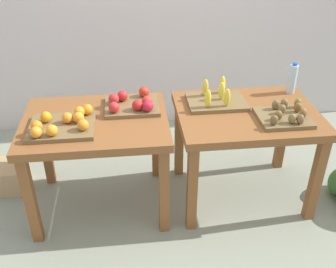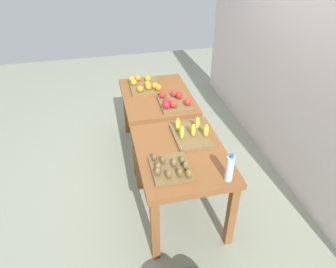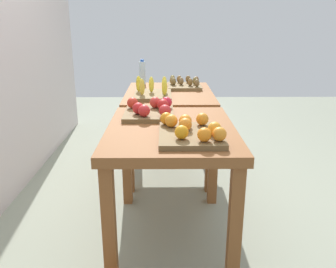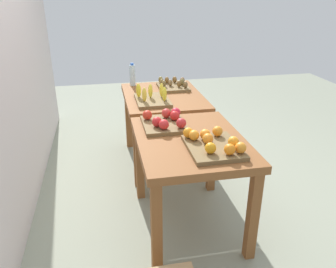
{
  "view_description": "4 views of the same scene",
  "coord_description": "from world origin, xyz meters",
  "px_view_note": "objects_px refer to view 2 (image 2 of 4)",
  "views": [
    {
      "loc": [
        -0.31,
        -2.49,
        2.16
      ],
      "look_at": [
        -0.03,
        -0.01,
        0.63
      ],
      "focal_mm": 42.11,
      "sensor_mm": 36.0,
      "label": 1
    },
    {
      "loc": [
        2.69,
        -0.61,
        2.53
      ],
      "look_at": [
        0.0,
        0.01,
        0.59
      ],
      "focal_mm": 33.51,
      "sensor_mm": 36.0,
      "label": 2
    },
    {
      "loc": [
        -2.68,
        0.03,
        1.42
      ],
      "look_at": [
        -0.08,
        0.02,
        0.58
      ],
      "focal_mm": 37.88,
      "sensor_mm": 36.0,
      "label": 3
    },
    {
      "loc": [
        -2.81,
        0.62,
        1.84
      ],
      "look_at": [
        0.09,
        0.04,
        0.54
      ],
      "focal_mm": 36.41,
      "sensor_mm": 36.0,
      "label": 4
    }
  ],
  "objects_px": {
    "water_bottle": "(230,168)",
    "display_table_right": "(181,162)",
    "display_table_left": "(157,103)",
    "kiwi_bin": "(171,168)",
    "cardboard_produce_box": "(166,106)",
    "orange_bin": "(145,85)",
    "apple_bin": "(174,101)",
    "banana_crate": "(191,134)"
  },
  "relations": [
    {
      "from": "display_table_left",
      "to": "water_bottle",
      "type": "relative_size",
      "value": 4.1
    },
    {
      "from": "display_table_right",
      "to": "orange_bin",
      "type": "bearing_deg",
      "value": -175.19
    },
    {
      "from": "display_table_left",
      "to": "apple_bin",
      "type": "xyz_separation_m",
      "value": [
        0.27,
        0.14,
        0.16
      ]
    },
    {
      "from": "kiwi_bin",
      "to": "display_table_right",
      "type": "bearing_deg",
      "value": 145.74
    },
    {
      "from": "orange_bin",
      "to": "water_bottle",
      "type": "xyz_separation_m",
      "value": [
        1.76,
        0.39,
        0.08
      ]
    },
    {
      "from": "display_table_left",
      "to": "banana_crate",
      "type": "xyz_separation_m",
      "value": [
        0.91,
        0.15,
        0.15
      ]
    },
    {
      "from": "display_table_left",
      "to": "water_bottle",
      "type": "bearing_deg",
      "value": 10.01
    },
    {
      "from": "water_bottle",
      "to": "display_table_right",
      "type": "bearing_deg",
      "value": -147.55
    },
    {
      "from": "apple_bin",
      "to": "orange_bin",
      "type": "bearing_deg",
      "value": -152.35
    },
    {
      "from": "water_bottle",
      "to": "display_table_left",
      "type": "bearing_deg",
      "value": -169.99
    },
    {
      "from": "display_table_right",
      "to": "kiwi_bin",
      "type": "bearing_deg",
      "value": -34.26
    },
    {
      "from": "kiwi_bin",
      "to": "cardboard_produce_box",
      "type": "xyz_separation_m",
      "value": [
        -2.2,
        0.45,
        -0.7
      ]
    },
    {
      "from": "display_table_right",
      "to": "water_bottle",
      "type": "height_order",
      "value": "water_bottle"
    },
    {
      "from": "banana_crate",
      "to": "display_table_left",
      "type": "bearing_deg",
      "value": -170.91
    },
    {
      "from": "orange_bin",
      "to": "kiwi_bin",
      "type": "bearing_deg",
      "value": -1.5
    },
    {
      "from": "banana_crate",
      "to": "water_bottle",
      "type": "bearing_deg",
      "value": 11.33
    },
    {
      "from": "orange_bin",
      "to": "cardboard_produce_box",
      "type": "height_order",
      "value": "orange_bin"
    },
    {
      "from": "cardboard_produce_box",
      "to": "orange_bin",
      "type": "bearing_deg",
      "value": -32.44
    },
    {
      "from": "banana_crate",
      "to": "water_bottle",
      "type": "xyz_separation_m",
      "value": [
        0.64,
        0.13,
        0.08
      ]
    },
    {
      "from": "water_bottle",
      "to": "cardboard_produce_box",
      "type": "height_order",
      "value": "water_bottle"
    },
    {
      "from": "kiwi_bin",
      "to": "cardboard_produce_box",
      "type": "bearing_deg",
      "value": 168.37
    },
    {
      "from": "apple_bin",
      "to": "water_bottle",
      "type": "distance_m",
      "value": 1.29
    },
    {
      "from": "display_table_left",
      "to": "cardboard_produce_box",
      "type": "bearing_deg",
      "value": 160.62
    },
    {
      "from": "display_table_left",
      "to": "kiwi_bin",
      "type": "height_order",
      "value": "kiwi_bin"
    },
    {
      "from": "display_table_right",
      "to": "apple_bin",
      "type": "bearing_deg",
      "value": 170.62
    },
    {
      "from": "orange_bin",
      "to": "water_bottle",
      "type": "relative_size",
      "value": 1.73
    },
    {
      "from": "banana_crate",
      "to": "cardboard_produce_box",
      "type": "relative_size",
      "value": 1.1
    },
    {
      "from": "apple_bin",
      "to": "banana_crate",
      "type": "height_order",
      "value": "banana_crate"
    },
    {
      "from": "display_table_right",
      "to": "display_table_left",
      "type": "bearing_deg",
      "value": 180.0
    },
    {
      "from": "display_table_right",
      "to": "kiwi_bin",
      "type": "distance_m",
      "value": 0.31
    },
    {
      "from": "kiwi_bin",
      "to": "water_bottle",
      "type": "bearing_deg",
      "value": 64.03
    },
    {
      "from": "kiwi_bin",
      "to": "cardboard_produce_box",
      "type": "height_order",
      "value": "kiwi_bin"
    },
    {
      "from": "kiwi_bin",
      "to": "water_bottle",
      "type": "distance_m",
      "value": 0.48
    },
    {
      "from": "banana_crate",
      "to": "cardboard_produce_box",
      "type": "bearing_deg",
      "value": 175.03
    },
    {
      "from": "display_table_right",
      "to": "orange_bin",
      "type": "height_order",
      "value": "orange_bin"
    },
    {
      "from": "orange_bin",
      "to": "water_bottle",
      "type": "distance_m",
      "value": 1.8
    },
    {
      "from": "orange_bin",
      "to": "banana_crate",
      "type": "distance_m",
      "value": 1.15
    },
    {
      "from": "cardboard_produce_box",
      "to": "water_bottle",
      "type": "bearing_deg",
      "value": -0.63
    },
    {
      "from": "orange_bin",
      "to": "water_bottle",
      "type": "bearing_deg",
      "value": 12.37
    },
    {
      "from": "apple_bin",
      "to": "cardboard_produce_box",
      "type": "relative_size",
      "value": 1.0
    },
    {
      "from": "water_bottle",
      "to": "cardboard_produce_box",
      "type": "bearing_deg",
      "value": 179.37
    },
    {
      "from": "water_bottle",
      "to": "orange_bin",
      "type": "bearing_deg",
      "value": -167.63
    }
  ]
}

